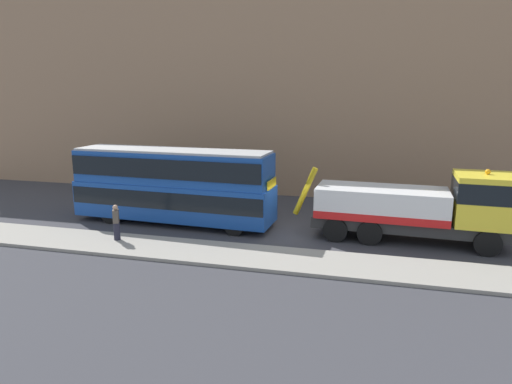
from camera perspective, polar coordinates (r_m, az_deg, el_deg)
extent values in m
plane|color=#38383D|center=(23.21, 4.72, -5.05)|extent=(120.00, 120.00, 0.00)
cube|color=gray|center=(19.28, 2.56, -8.49)|extent=(60.00, 2.80, 0.15)
cube|color=#9E7A5B|center=(30.70, 7.85, 14.29)|extent=(60.00, 1.20, 16.00)
cube|color=#2D2D2D|center=(22.67, 18.76, -3.86)|extent=(9.10, 2.65, 0.55)
cube|color=yellow|center=(22.67, 27.11, -0.86)|extent=(2.72, 2.72, 2.30)
cube|color=black|center=(22.59, 27.22, 0.25)|extent=(2.75, 2.75, 0.90)
cube|color=silver|center=(22.42, 15.62, -1.25)|extent=(6.22, 2.89, 1.40)
cube|color=red|center=(22.54, 15.54, -2.53)|extent=(6.22, 2.95, 0.36)
cylinder|color=#B79914|center=(22.73, 6.29, 0.11)|extent=(1.25, 0.34, 2.52)
sphere|color=orange|center=(22.45, 27.43, 2.30)|extent=(0.24, 0.24, 0.24)
cylinder|color=black|center=(24.16, 26.52, -4.22)|extent=(1.18, 0.40, 1.16)
cylinder|color=black|center=(22.06, 27.39, -5.82)|extent=(1.18, 0.40, 1.16)
cylinder|color=black|center=(23.82, 14.58, -3.50)|extent=(1.18, 0.40, 1.16)
cylinder|color=black|center=(21.69, 14.27, -5.06)|extent=(1.18, 0.40, 1.16)
cylinder|color=black|center=(23.93, 10.75, -3.24)|extent=(1.18, 0.40, 1.16)
cylinder|color=black|center=(21.81, 10.06, -4.76)|extent=(1.18, 0.40, 1.16)
cube|color=#19479E|center=(24.70, -10.45, -1.03)|extent=(11.11, 3.03, 1.90)
cube|color=#19479E|center=(24.35, -10.62, 3.09)|extent=(10.88, 2.92, 1.70)
cube|color=black|center=(24.65, -10.47, -0.47)|extent=(11.00, 3.08, 0.90)
cube|color=black|center=(24.34, -10.63, 3.32)|extent=(10.78, 3.07, 1.00)
cube|color=#B2B2B2|center=(24.22, -10.70, 5.21)|extent=(10.66, 2.81, 0.12)
cube|color=yellow|center=(22.44, 2.02, 1.07)|extent=(0.13, 1.50, 0.44)
cylinder|color=black|center=(24.37, -1.03, -2.87)|extent=(1.05, 0.35, 1.04)
cylinder|color=black|center=(22.41, -2.76, -4.27)|extent=(1.05, 0.35, 1.04)
cylinder|color=black|center=(27.42, -15.47, -1.59)|extent=(1.05, 0.35, 1.04)
cylinder|color=black|center=(25.70, -18.05, -2.69)|extent=(1.05, 0.35, 1.04)
cylinder|color=#232333|center=(22.30, -17.30, -4.77)|extent=(0.40, 0.40, 0.85)
cube|color=brown|center=(22.10, -17.42, -2.95)|extent=(0.41, 0.47, 0.62)
sphere|color=tan|center=(22.00, -17.49, -1.87)|extent=(0.24, 0.24, 0.24)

